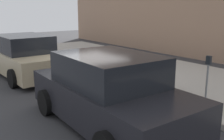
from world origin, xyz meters
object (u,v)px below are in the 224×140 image
object	(u,v)px
suitcase_silver_3	(130,75)
parked_car_beige_1	(24,57)
parking_meter	(208,73)
suitcase_black_2	(142,75)
suitcase_olive_0	(166,82)
suitcase_maroon_5	(112,67)
fire_hydrant	(101,62)
suitcase_navy_1	(155,79)
bollard_post	(90,61)
suitcase_teal_4	(122,71)
parked_car_charcoal_0	(109,93)

from	to	relation	value
suitcase_silver_3	parked_car_beige_1	size ratio (longest dim) A/B	0.13
parking_meter	suitcase_black_2	bearing A→B (deg)	6.52
suitcase_silver_3	suitcase_olive_0	bearing A→B (deg)	-179.83
suitcase_black_2	suitcase_maroon_5	distance (m)	1.53
fire_hydrant	suitcase_navy_1	bearing A→B (deg)	180.00
bollard_post	suitcase_teal_4	bearing A→B (deg)	-175.47
suitcase_black_2	suitcase_teal_4	distance (m)	1.05
suitcase_teal_4	parked_car_charcoal_0	bearing A→B (deg)	136.37
suitcase_silver_3	parked_car_charcoal_0	xyz separation A→B (m)	(-1.97, 2.30, 0.35)
suitcase_black_2	parked_car_beige_1	size ratio (longest dim) A/B	0.23
suitcase_olive_0	parked_car_charcoal_0	size ratio (longest dim) A/B	0.18
bollard_post	suitcase_navy_1	bearing A→B (deg)	-177.51
suitcase_olive_0	parked_car_charcoal_0	distance (m)	2.34
suitcase_silver_3	fire_hydrant	bearing A→B (deg)	-1.86
suitcase_silver_3	parking_meter	bearing A→B (deg)	-173.47
suitcase_maroon_5	fire_hydrant	bearing A→B (deg)	-3.55
suitcase_navy_1	parking_meter	bearing A→B (deg)	-171.03
parking_meter	parked_car_charcoal_0	bearing A→B (deg)	74.37
suitcase_navy_1	fire_hydrant	distance (m)	2.94
suitcase_black_2	parked_car_charcoal_0	size ratio (longest dim) A/B	0.24
fire_hydrant	parking_meter	world-z (taller)	parking_meter
bollard_post	suitcase_silver_3	bearing A→B (deg)	-177.76
parking_meter	suitcase_maroon_5	bearing A→B (deg)	4.69
suitcase_olive_0	parked_car_beige_1	size ratio (longest dim) A/B	0.18
suitcase_navy_1	suitcase_black_2	distance (m)	0.57
fire_hydrant	bollard_post	bearing A→B (deg)	16.64
fire_hydrant	suitcase_black_2	bearing A→B (deg)	-179.91
suitcase_teal_4	bollard_post	bearing A→B (deg)	4.53
suitcase_teal_4	parked_car_beige_1	bearing A→B (deg)	37.08
bollard_post	parked_car_beige_1	size ratio (longest dim) A/B	0.16
suitcase_olive_0	suitcase_silver_3	distance (m)	1.62
suitcase_teal_4	parking_meter	distance (m)	3.25
suitcase_olive_0	bollard_post	world-z (taller)	suitcase_olive_0
suitcase_olive_0	bollard_post	bearing A→B (deg)	1.39
fire_hydrant	parked_car_beige_1	size ratio (longest dim) A/B	0.16
bollard_post	parking_meter	bearing A→B (deg)	-175.45
bollard_post	fire_hydrant	bearing A→B (deg)	-163.36
suitcase_navy_1	bollard_post	distance (m)	3.44
suitcase_olive_0	suitcase_navy_1	size ratio (longest dim) A/B	0.80
suitcase_olive_0	suitcase_teal_4	distance (m)	2.11
suitcase_silver_3	parked_car_charcoal_0	bearing A→B (deg)	130.61
suitcase_olive_0	parking_meter	xyz separation A→B (m)	(-1.09, -0.30, 0.45)
parked_car_charcoal_0	parked_car_beige_1	world-z (taller)	parked_car_charcoal_0
suitcase_maroon_5	parking_meter	bearing A→B (deg)	-175.31
suitcase_black_2	parked_car_charcoal_0	distance (m)	2.77
parked_car_charcoal_0	parked_car_beige_1	size ratio (longest dim) A/B	0.96
parking_meter	suitcase_teal_4	bearing A→B (deg)	4.56
parking_meter	parked_car_beige_1	xyz separation A→B (m)	(6.31, 2.61, -0.22)
suitcase_silver_3	suitcase_navy_1	bearing A→B (deg)	-176.98
suitcase_silver_3	suitcase_teal_4	bearing A→B (deg)	-6.20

